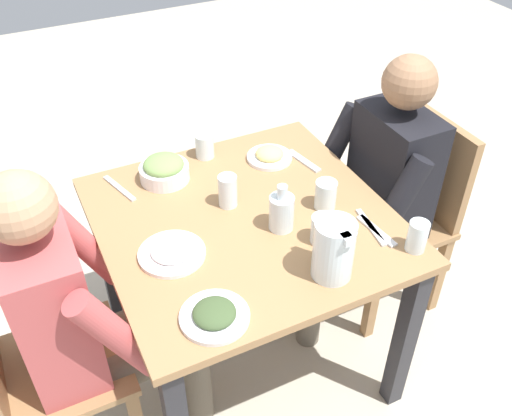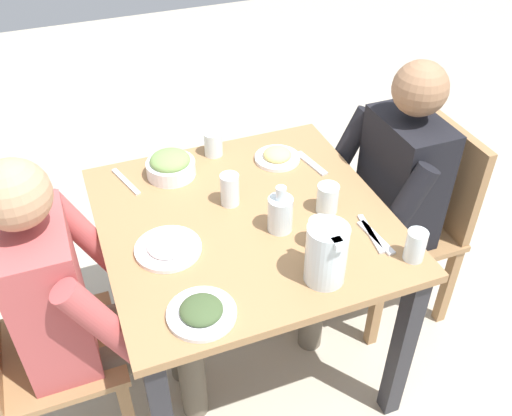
% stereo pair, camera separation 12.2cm
% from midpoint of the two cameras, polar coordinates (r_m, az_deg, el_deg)
% --- Properties ---
extents(ground_plane, '(8.00, 8.00, 0.00)m').
position_cam_midpoint_polar(ground_plane, '(2.41, -2.42, -14.55)').
color(ground_plane, '#B7AD99').
extents(dining_table, '(0.93, 0.93, 0.73)m').
position_cam_midpoint_polar(dining_table, '(1.95, -2.90, -3.66)').
color(dining_table, '#997047').
rests_on(dining_table, ground_plane).
extents(chair_near, '(0.40, 0.40, 0.86)m').
position_cam_midpoint_polar(chair_near, '(2.39, 13.61, 0.17)').
color(chair_near, '#997047').
rests_on(chair_near, ground_plane).
extents(chair_far, '(0.40, 0.40, 0.86)m').
position_cam_midpoint_polar(chair_far, '(1.93, -23.57, -14.40)').
color(chair_far, '#997047').
rests_on(chair_far, ground_plane).
extents(diner_near, '(0.48, 0.53, 1.15)m').
position_cam_midpoint_polar(diner_near, '(2.19, 9.95, 1.69)').
color(diner_near, black).
rests_on(diner_near, ground_plane).
extents(diner_far, '(0.48, 0.53, 1.15)m').
position_cam_midpoint_polar(diner_far, '(1.81, -18.45, -9.89)').
color(diner_far, '#B24C4C').
rests_on(diner_far, ground_plane).
extents(water_pitcher, '(0.16, 0.12, 0.19)m').
position_cam_midpoint_polar(water_pitcher, '(1.62, 5.64, -4.20)').
color(water_pitcher, silver).
rests_on(water_pitcher, dining_table).
extents(salad_bowl, '(0.18, 0.18, 0.09)m').
position_cam_midpoint_polar(salad_bowl, '(2.05, -10.91, 3.78)').
color(salad_bowl, white).
rests_on(salad_bowl, dining_table).
extents(plate_yoghurt, '(0.21, 0.21, 0.04)m').
position_cam_midpoint_polar(plate_yoghurt, '(1.75, -10.45, -4.43)').
color(plate_yoghurt, white).
rests_on(plate_yoghurt, dining_table).
extents(plate_fries, '(0.17, 0.17, 0.05)m').
position_cam_midpoint_polar(plate_fries, '(2.13, -0.28, 5.28)').
color(plate_fries, white).
rests_on(plate_fries, dining_table).
extents(plate_dolmas, '(0.19, 0.19, 0.04)m').
position_cam_midpoint_polar(plate_dolmas, '(1.56, -6.47, -10.68)').
color(plate_dolmas, white).
rests_on(plate_dolmas, dining_table).
extents(water_glass_far_right, '(0.07, 0.07, 0.10)m').
position_cam_midpoint_polar(water_glass_far_right, '(1.89, 5.17, 1.29)').
color(water_glass_far_right, silver).
rests_on(water_glass_far_right, dining_table).
extents(water_glass_near_right, '(0.07, 0.07, 0.09)m').
position_cam_midpoint_polar(water_glass_near_right, '(2.15, -6.83, 6.18)').
color(water_glass_near_right, silver).
rests_on(water_glass_near_right, dining_table).
extents(water_glass_center, '(0.06, 0.06, 0.11)m').
position_cam_midpoint_polar(water_glass_center, '(1.89, -4.71, 1.67)').
color(water_glass_center, silver).
rests_on(water_glass_center, dining_table).
extents(water_glass_by_pitcher, '(0.06, 0.06, 0.10)m').
position_cam_midpoint_polar(water_glass_by_pitcher, '(1.77, 14.00, -2.83)').
color(water_glass_by_pitcher, silver).
rests_on(water_glass_by_pitcher, dining_table).
extents(water_glass_near_left, '(0.07, 0.07, 0.09)m').
position_cam_midpoint_polar(water_glass_near_left, '(1.76, 4.72, -2.21)').
color(water_glass_near_left, silver).
rests_on(water_glass_near_left, dining_table).
extents(oil_carafe, '(0.08, 0.08, 0.16)m').
position_cam_midpoint_polar(oil_carafe, '(1.79, 0.62, -0.62)').
color(oil_carafe, silver).
rests_on(oil_carafe, dining_table).
extents(fork_near, '(0.17, 0.06, 0.01)m').
position_cam_midpoint_polar(fork_near, '(2.13, 3.16, 4.72)').
color(fork_near, silver).
rests_on(fork_near, dining_table).
extents(knife_near, '(0.19, 0.04, 0.01)m').
position_cam_midpoint_polar(knife_near, '(1.85, 9.62, -1.96)').
color(knife_near, silver).
rests_on(knife_near, dining_table).
extents(fork_far, '(0.17, 0.04, 0.01)m').
position_cam_midpoint_polar(fork_far, '(1.84, 10.14, -2.32)').
color(fork_far, silver).
rests_on(fork_far, dining_table).
extents(knife_far, '(0.18, 0.07, 0.01)m').
position_cam_midpoint_polar(knife_far, '(2.06, -15.23, 1.89)').
color(knife_far, silver).
rests_on(knife_far, dining_table).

